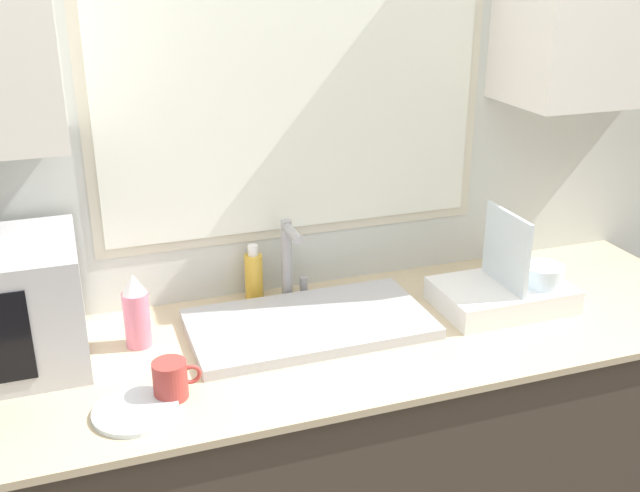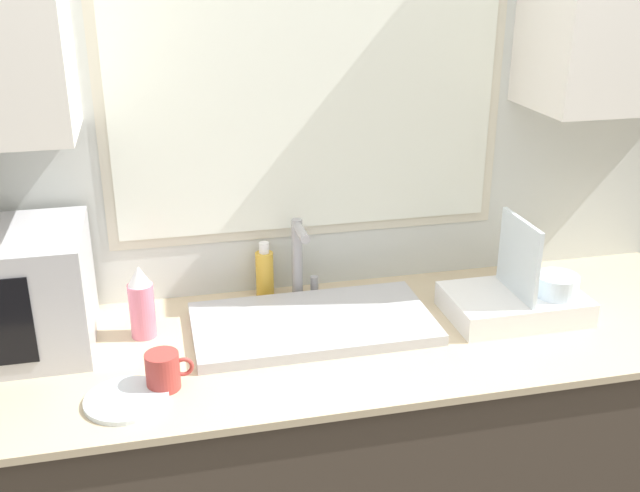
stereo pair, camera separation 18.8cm
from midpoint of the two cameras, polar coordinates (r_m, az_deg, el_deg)
name	(u,v)px [view 2 (the right image)]	position (r m, az deg, el deg)	size (l,w,h in m)	color
countertop	(335,473)	(2.29, 3.56, -16.96)	(2.32, 0.71, 0.91)	#42382D
wall_back	(309,127)	(2.15, 1.68, 9.04)	(6.00, 0.38, 2.60)	silver
sink_basin	(313,323)	(2.07, 2.04, -5.97)	(0.66, 0.35, 0.03)	#B2B2B7
faucet	(300,255)	(2.18, 0.89, -0.75)	(0.08, 0.14, 0.25)	#99999E
dish_rack	(519,299)	(2.22, 17.28, -3.92)	(0.38, 0.25, 0.29)	white
spray_bottle	(142,303)	(2.03, -10.89, -4.34)	(0.07, 0.07, 0.20)	#D8728C
soap_bottle	(265,273)	(2.23, -1.84, -2.10)	(0.05, 0.05, 0.17)	gold
mug_near_sink	(164,371)	(1.81, -8.92, -9.46)	(0.11, 0.08, 0.09)	#A53833
small_plate	(126,400)	(1.79, -11.62, -11.49)	(0.19, 0.19, 0.01)	silver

